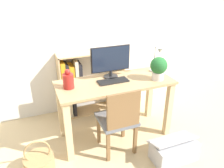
{
  "coord_description": "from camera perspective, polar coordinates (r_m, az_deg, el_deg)",
  "views": [
    {
      "loc": [
        -0.89,
        -2.13,
        1.79
      ],
      "look_at": [
        0.0,
        0.1,
        0.68
      ],
      "focal_mm": 35.0,
      "sensor_mm": 36.0,
      "label": 1
    }
  ],
  "objects": [
    {
      "name": "ground_plane",
      "position": [
        2.93,
        0.74,
        -12.87
      ],
      "size": [
        10.0,
        10.0,
        0.0
      ],
      "primitive_type": "plane",
      "color": "#CCB284"
    },
    {
      "name": "wall_back",
      "position": [
        3.16,
        -5.26,
        15.85
      ],
      "size": [
        8.0,
        0.05,
        2.6
      ],
      "color": "silver",
      "rests_on": "ground_plane"
    },
    {
      "name": "desk",
      "position": [
        2.6,
        0.81,
        -2.49
      ],
      "size": [
        1.36,
        0.57,
        0.75
      ],
      "color": "tan",
      "rests_on": "ground_plane"
    },
    {
      "name": "monitor",
      "position": [
        2.58,
        -0.27,
        6.2
      ],
      "size": [
        0.48,
        0.17,
        0.38
      ],
      "color": "#232326",
      "rests_on": "desk"
    },
    {
      "name": "keyboard",
      "position": [
        2.53,
        0.29,
        0.78
      ],
      "size": [
        0.35,
        0.15,
        0.02
      ],
      "color": "black",
      "rests_on": "desk"
    },
    {
      "name": "vase",
      "position": [
        2.39,
        -11.35,
        0.98
      ],
      "size": [
        0.12,
        0.12,
        0.22
      ],
      "color": "#B2231E",
      "rests_on": "desk"
    },
    {
      "name": "desk_lamp",
      "position": [
        2.78,
        11.75,
        6.8
      ],
      "size": [
        0.1,
        0.19,
        0.33
      ],
      "color": "#B7B7BC",
      "rests_on": "desk"
    },
    {
      "name": "potted_plant",
      "position": [
        2.59,
        12.07,
        4.25
      ],
      "size": [
        0.2,
        0.2,
        0.27
      ],
      "color": "silver",
      "rests_on": "desk"
    },
    {
      "name": "chair",
      "position": [
        2.41,
        1.76,
        -9.09
      ],
      "size": [
        0.4,
        0.4,
        0.82
      ],
      "rotation": [
        0.0,
        0.0,
        -0.11
      ],
      "color": "slate",
      "rests_on": "ground_plane"
    },
    {
      "name": "bookshelf",
      "position": [
        3.17,
        -8.43,
        0.04
      ],
      "size": [
        0.94,
        0.28,
        0.93
      ],
      "color": "tan",
      "rests_on": "ground_plane"
    },
    {
      "name": "basket",
      "position": [
        2.48,
        -18.39,
        -19.29
      ],
      "size": [
        0.3,
        0.3,
        0.41
      ],
      "color": "tan",
      "rests_on": "ground_plane"
    },
    {
      "name": "storage_box",
      "position": [
        2.61,
        15.85,
        -16.22
      ],
      "size": [
        0.5,
        0.31,
        0.28
      ],
      "color": "#B2B2B7",
      "rests_on": "ground_plane"
    }
  ]
}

